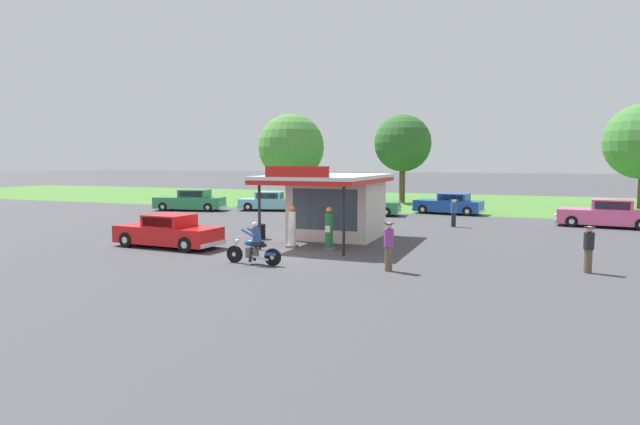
# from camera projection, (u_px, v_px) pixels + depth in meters

# --- Properties ---
(ground_plane) EXTENTS (300.00, 300.00, 0.00)m
(ground_plane) POSITION_uv_depth(u_px,v_px,m) (295.00, 254.00, 21.74)
(ground_plane) COLOR #424247
(grass_verge_strip) EXTENTS (120.00, 24.00, 0.01)m
(grass_verge_strip) POSITION_uv_depth(u_px,v_px,m) (423.00, 201.00, 49.64)
(grass_verge_strip) COLOR #477A33
(grass_verge_strip) RESTS_ON ground
(service_station_kiosk) EXTENTS (4.66, 7.18, 3.58)m
(service_station_kiosk) POSITION_uv_depth(u_px,v_px,m) (335.00, 202.00, 25.93)
(service_station_kiosk) COLOR beige
(service_station_kiosk) RESTS_ON ground
(gas_pump_nearside) EXTENTS (0.44, 0.44, 1.86)m
(gas_pump_nearside) POSITION_uv_depth(u_px,v_px,m) (292.00, 228.00, 23.29)
(gas_pump_nearside) COLOR slate
(gas_pump_nearside) RESTS_ON ground
(gas_pump_offside) EXTENTS (0.44, 0.44, 1.85)m
(gas_pump_offside) POSITION_uv_depth(u_px,v_px,m) (329.00, 230.00, 22.68)
(gas_pump_offside) COLOR slate
(gas_pump_offside) RESTS_ON ground
(motorcycle_with_rider) EXTENTS (2.26, 0.70, 1.58)m
(motorcycle_with_rider) POSITION_uv_depth(u_px,v_px,m) (254.00, 247.00, 19.52)
(motorcycle_with_rider) COLOR black
(motorcycle_with_rider) RESTS_ON ground
(featured_classic_sedan) EXTENTS (5.08, 2.13, 1.45)m
(featured_classic_sedan) POSITION_uv_depth(u_px,v_px,m) (168.00, 232.00, 23.43)
(featured_classic_sedan) COLOR red
(featured_classic_sedan) RESTS_ON ground
(parked_car_back_row_right) EXTENTS (5.42, 3.06, 1.43)m
(parked_car_back_row_right) POSITION_uv_depth(u_px,v_px,m) (272.00, 202.00, 40.64)
(parked_car_back_row_right) COLOR #7AC6D1
(parked_car_back_row_right) RESTS_ON ground
(parked_car_back_row_far_right) EXTENTS (5.41, 2.40, 1.60)m
(parked_car_back_row_far_right) POSITION_uv_depth(u_px,v_px,m) (607.00, 215.00, 30.35)
(parked_car_back_row_far_right) COLOR #E55993
(parked_car_back_row_far_right) RESTS_ON ground
(parked_car_back_row_centre) EXTENTS (5.02, 2.51, 1.47)m
(parked_car_back_row_centre) POSITION_uv_depth(u_px,v_px,m) (449.00, 204.00, 37.91)
(parked_car_back_row_centre) COLOR #19479E
(parked_car_back_row_centre) RESTS_ON ground
(parked_car_back_row_far_left) EXTENTS (5.11, 2.22, 1.52)m
(parked_car_back_row_far_left) POSITION_uv_depth(u_px,v_px,m) (364.00, 205.00, 37.12)
(parked_car_back_row_far_left) COLOR #2D844C
(parked_car_back_row_far_left) RESTS_ON ground
(parked_car_second_row_spare) EXTENTS (5.63, 2.84, 1.59)m
(parked_car_second_row_spare) POSITION_uv_depth(u_px,v_px,m) (190.00, 201.00, 40.57)
(parked_car_second_row_spare) COLOR #2D844C
(parked_car_second_row_spare) RESTS_ON ground
(bystander_admiring_sedan) EXTENTS (0.37, 0.37, 1.69)m
(bystander_admiring_sedan) POSITION_uv_depth(u_px,v_px,m) (389.00, 245.00, 18.31)
(bystander_admiring_sedan) COLOR brown
(bystander_admiring_sedan) RESTS_ON ground
(bystander_leaning_by_kiosk) EXTENTS (0.35, 0.35, 1.60)m
(bystander_leaning_by_kiosk) POSITION_uv_depth(u_px,v_px,m) (589.00, 248.00, 18.01)
(bystander_leaning_by_kiosk) COLOR brown
(bystander_leaning_by_kiosk) RESTS_ON ground
(bystander_standing_back_lot) EXTENTS (0.34, 0.34, 1.57)m
(bystander_standing_back_lot) POSITION_uv_depth(u_px,v_px,m) (454.00, 212.00, 30.55)
(bystander_standing_back_lot) COLOR black
(bystander_standing_back_lot) RESTS_ON ground
(tree_oak_distant_spare) EXTENTS (5.07, 5.07, 7.87)m
(tree_oak_distant_spare) POSITION_uv_depth(u_px,v_px,m) (404.00, 145.00, 47.52)
(tree_oak_distant_spare) COLOR brown
(tree_oak_distant_spare) RESTS_ON ground
(tree_oak_centre) EXTENTS (6.26, 6.26, 8.18)m
(tree_oak_centre) POSITION_uv_depth(u_px,v_px,m) (290.00, 148.00, 50.53)
(tree_oak_centre) COLOR brown
(tree_oak_centre) RESTS_ON ground
(spare_tire_stack) EXTENTS (0.60, 0.60, 0.72)m
(spare_tire_stack) POSITION_uv_depth(u_px,v_px,m) (259.00, 232.00, 25.90)
(spare_tire_stack) COLOR black
(spare_tire_stack) RESTS_ON ground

